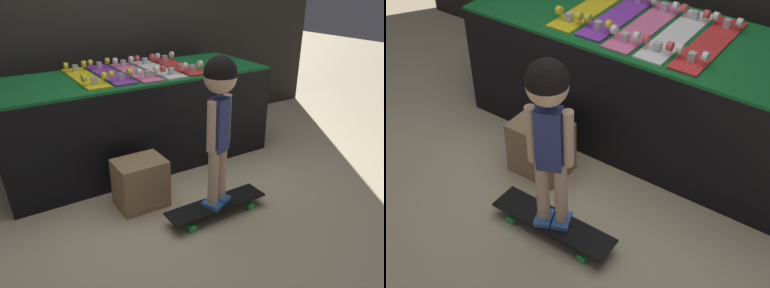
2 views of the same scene
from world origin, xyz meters
The scene contains 10 objects.
ground_plane centered at (0.00, 0.00, 0.00)m, with size 16.00×16.00×0.00m, color beige.
display_rack centered at (0.00, 0.53, 0.39)m, with size 2.21×0.83×0.78m.
skateboard_yellow_on_rack centered at (-0.41, 0.55, 0.80)m, with size 0.18×0.73×0.09m.
skateboard_purple_on_rack centered at (-0.20, 0.56, 0.80)m, with size 0.18×0.73×0.09m.
skateboard_pink_on_rack centered at (0.00, 0.53, 0.80)m, with size 0.18×0.73×0.09m.
skateboard_white_on_rack centered at (0.20, 0.53, 0.80)m, with size 0.18×0.73×0.09m.
skateboard_red_on_rack centered at (0.41, 0.53, 0.80)m, with size 0.18×0.73×0.09m.
skateboard_on_floor centered at (0.08, -0.53, 0.07)m, with size 0.72×0.18×0.09m.
child centered at (0.08, -0.53, 0.78)m, with size 0.22×0.20×0.99m.
storage_box centered at (-0.30, -0.15, 0.17)m, with size 0.34×0.26×0.35m.
Camera 2 is at (1.32, -2.10, 2.22)m, focal length 50.00 mm.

